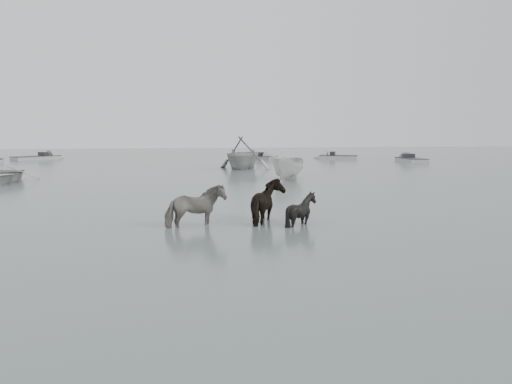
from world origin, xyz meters
TOP-DOWN VIEW (x-y plane):
  - ground at (0.00, 0.00)m, footprint 140.00×140.00m
  - pony_pinto at (-1.04, 0.13)m, footprint 1.93×1.24m
  - pony_dark at (1.33, 0.63)m, footprint 1.49×1.72m
  - pony_black at (2.19, -0.00)m, footprint 1.23×1.10m
  - rowboat_trail at (3.52, 22.80)m, footprint 6.28×6.46m
  - boat_small at (5.03, 14.00)m, footprint 3.20×4.06m
  - skiff_port at (19.93, 28.32)m, footprint 1.97×5.67m
  - skiff_mid at (6.52, 35.02)m, footprint 5.31×5.07m
  - skiff_star at (15.06, 34.53)m, footprint 5.42×3.55m
  - skiff_far at (-15.23, 37.95)m, footprint 5.66×5.58m

SIDE VIEW (x-z plane):
  - ground at x=0.00m, z-range 0.00..0.00m
  - skiff_port at x=19.93m, z-range 0.00..0.75m
  - skiff_mid at x=6.52m, z-range 0.00..0.75m
  - skiff_star at x=15.06m, z-range 0.00..0.75m
  - skiff_far at x=-15.23m, z-range 0.00..0.75m
  - pony_black at x=2.19m, z-range 0.00..1.31m
  - boat_small at x=5.03m, z-range 0.00..1.49m
  - pony_pinto at x=-1.04m, z-range 0.00..1.50m
  - pony_dark at x=1.33m, z-range 0.00..1.67m
  - rowboat_trail at x=3.52m, z-range 0.00..2.59m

